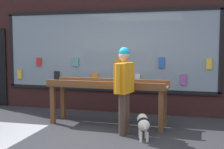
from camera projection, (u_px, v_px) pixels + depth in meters
The scene contains 5 objects.
ground_plane at pixel (90, 139), 5.47m from camera, with size 40.00×40.00×0.00m, color #2D2D33.
shopfront_facade at pixel (121, 43), 7.61m from camera, with size 8.39×0.29×3.47m.
display_table_main at pixel (107, 89), 6.44m from camera, with size 2.49×0.69×0.93m.
person_browsing at pixel (124, 84), 5.69m from camera, with size 0.29×0.64×1.61m.
small_dog at pixel (143, 123), 5.44m from camera, with size 0.32×0.58×0.42m.
Camera 1 is at (1.86, -5.02, 1.64)m, focal length 50.00 mm.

